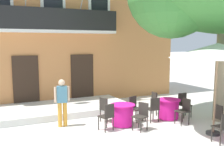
# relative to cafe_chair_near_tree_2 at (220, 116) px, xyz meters

# --- Properties ---
(ground_plane) EXTENTS (120.00, 120.00, 0.00)m
(ground_plane) POSITION_rel_cafe_chair_near_tree_2_xyz_m (-2.94, 1.15, -0.53)
(ground_plane) COLOR silver
(building_facade) EXTENTS (13.00, 5.09, 7.50)m
(building_facade) POSITION_rel_cafe_chair_near_tree_2_xyz_m (-3.77, 8.14, 3.22)
(building_facade) COLOR #CC844C
(building_facade) RESTS_ON ground
(entrance_step_platform) EXTENTS (5.43, 2.69, 0.25)m
(entrance_step_platform) POSITION_rel_cafe_chair_near_tree_2_xyz_m (-3.77, 4.80, -0.40)
(entrance_step_platform) COLOR silver
(entrance_step_platform) RESTS_ON ground
(cafe_chair_near_tree_2) EXTENTS (0.42, 0.42, 0.91)m
(cafe_chair_near_tree_2) POSITION_rel_cafe_chair_near_tree_2_xyz_m (0.00, 0.00, 0.00)
(cafe_chair_near_tree_2) COLOR #2D2823
(cafe_chair_near_tree_2) RESTS_ON ground
(cafe_chair_near_tree_3) EXTENTS (0.43, 0.43, 0.91)m
(cafe_chair_near_tree_3) POSITION_rel_cafe_chair_near_tree_2_xyz_m (-0.72, -0.78, 0.00)
(cafe_chair_near_tree_3) COLOR #2D2823
(cafe_chair_near_tree_3) RESTS_ON ground
(cafe_table_middle) EXTENTS (0.86, 0.86, 0.76)m
(cafe_table_middle) POSITION_rel_cafe_chair_near_tree_2_xyz_m (-2.50, 1.95, -0.14)
(cafe_table_middle) COLOR #DB1984
(cafe_table_middle) RESTS_ON ground
(cafe_chair_middle_0) EXTENTS (0.52, 0.52, 0.91)m
(cafe_chair_middle_0) POSITION_rel_cafe_chair_near_tree_2_xyz_m (-2.15, 1.28, 0.00)
(cafe_chair_middle_0) COLOR #2D2823
(cafe_chair_middle_0) RESTS_ON ground
(cafe_chair_middle_1) EXTENTS (0.51, 0.51, 0.91)m
(cafe_chair_middle_1) POSITION_rel_cafe_chair_near_tree_2_xyz_m (-1.82, 2.28, 0.00)
(cafe_chair_middle_1) COLOR #2D2823
(cafe_chair_middle_1) RESTS_ON ground
(cafe_chair_middle_2) EXTENTS (0.52, 0.52, 0.91)m
(cafe_chair_middle_2) POSITION_rel_cafe_chair_near_tree_2_xyz_m (-2.84, 2.63, 0.00)
(cafe_chair_middle_2) COLOR #2D2823
(cafe_chair_middle_2) RESTS_ON ground
(cafe_chair_middle_3) EXTENTS (0.49, 0.49, 0.91)m
(cafe_chair_middle_3) POSITION_rel_cafe_chair_near_tree_2_xyz_m (-3.20, 1.69, 0.00)
(cafe_chair_middle_3) COLOR #2D2823
(cafe_chair_middle_3) RESTS_ON ground
(cafe_table_front) EXTENTS (0.86, 0.86, 0.76)m
(cafe_table_front) POSITION_rel_cafe_chair_near_tree_2_xyz_m (-0.54, 1.95, -0.14)
(cafe_table_front) COLOR #DB1984
(cafe_table_front) RESTS_ON ground
(cafe_chair_front_0) EXTENTS (0.42, 0.42, 0.91)m
(cafe_chair_front_0) POSITION_rel_cafe_chair_near_tree_2_xyz_m (0.22, 1.99, 0.00)
(cafe_chair_front_0) COLOR #2D2823
(cafe_chair_front_0) RESTS_ON ground
(cafe_chair_front_1) EXTENTS (0.42, 0.42, 0.91)m
(cafe_chair_front_1) POSITION_rel_cafe_chair_near_tree_2_xyz_m (-0.57, 2.70, 0.00)
(cafe_chair_front_1) COLOR #2D2823
(cafe_chair_front_1) RESTS_ON ground
(cafe_chair_front_2) EXTENTS (0.40, 0.40, 0.91)m
(cafe_chair_front_2) POSITION_rel_cafe_chair_near_tree_2_xyz_m (-1.29, 1.87, 0.00)
(cafe_chair_front_2) COLOR #2D2823
(cafe_chair_front_2) RESTS_ON ground
(cafe_chair_front_3) EXTENTS (0.40, 0.40, 0.91)m
(cafe_chair_front_3) POSITION_rel_cafe_chair_near_tree_2_xyz_m (-0.45, 1.20, 0.00)
(cafe_chair_front_3) COLOR #2D2823
(cafe_chair_front_3) RESTS_ON ground
(cafe_umbrella) EXTENTS (2.90, 2.90, 2.85)m
(cafe_umbrella) POSITION_rel_cafe_chair_near_tree_2_xyz_m (-0.34, -0.07, 2.08)
(cafe_umbrella) COLOR #997A56
(cafe_umbrella) RESTS_ON ground
(pedestrian_near_entrance) EXTENTS (0.53, 0.29, 1.64)m
(pedestrian_near_entrance) POSITION_rel_cafe_chair_near_tree_2_xyz_m (-4.39, 2.78, 0.40)
(pedestrian_near_entrance) COLOR gold
(pedestrian_near_entrance) RESTS_ON ground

